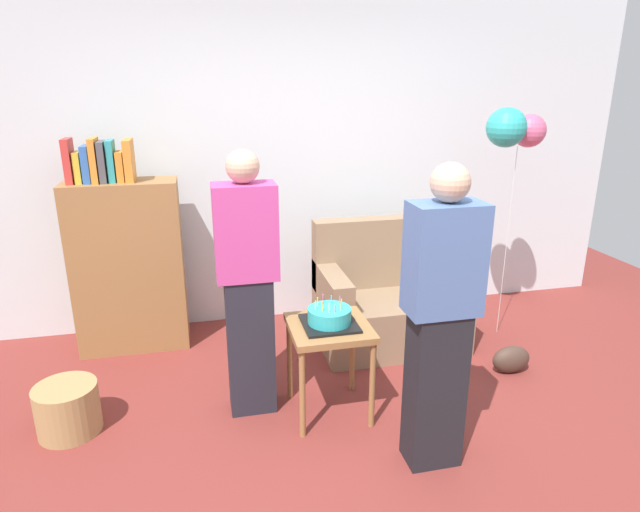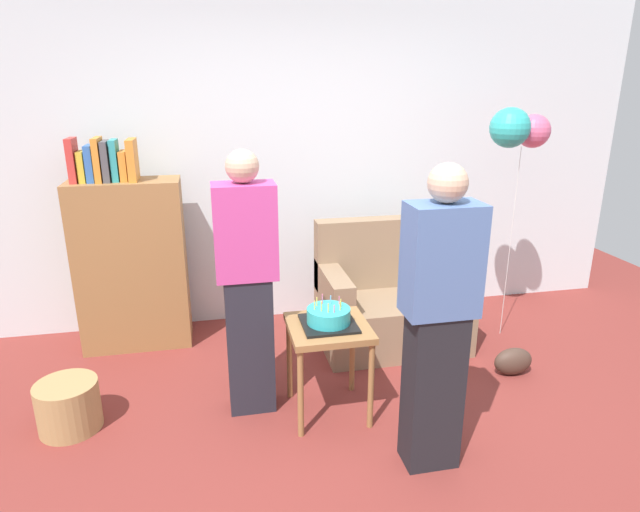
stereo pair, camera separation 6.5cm
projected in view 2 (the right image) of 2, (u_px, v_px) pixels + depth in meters
ground_plane at (352, 458)px, 2.96m from camera, size 8.00×8.00×0.00m
wall_back at (291, 161)px, 4.45m from camera, size 6.00×0.10×2.70m
couch at (390, 301)px, 4.20m from camera, size 1.10×0.70×0.96m
bookshelf at (131, 260)px, 4.06m from camera, size 0.80×0.36×1.61m
side_table at (328, 339)px, 3.23m from camera, size 0.48×0.48×0.60m
birthday_cake at (329, 317)px, 3.19m from camera, size 0.32×0.32×0.17m
person_blowing_candles at (247, 285)px, 3.18m from camera, size 0.36×0.22×1.63m
person_holding_cake at (437, 322)px, 2.69m from camera, size 0.36×0.22×1.63m
wicker_basket at (68, 406)px, 3.17m from camera, size 0.36×0.36×0.30m
handbag at (513, 361)px, 3.78m from camera, size 0.28×0.14×0.20m
balloon_bunch at (519, 129)px, 3.94m from camera, size 0.51×0.34×1.81m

